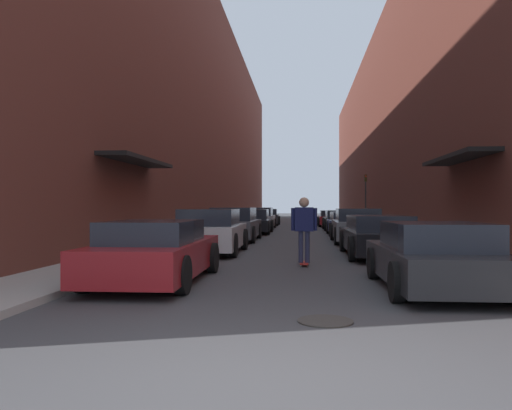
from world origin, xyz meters
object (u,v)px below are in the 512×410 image
at_px(parked_car_left_3, 252,222).
at_px(parked_car_left_0, 156,252).
at_px(parked_car_left_2, 235,225).
at_px(skateboarder, 304,224).
at_px(parked_car_right_2, 357,226).
at_px(parked_car_left_1, 211,232).
at_px(parked_car_right_3, 348,224).
at_px(parked_car_right_4, 340,220).
at_px(manhole_cover, 325,321).
at_px(traffic_light, 366,194).
at_px(parked_car_left_4, 260,219).
at_px(parked_car_right_1, 378,236).
at_px(parked_car_left_5, 267,217).
at_px(parked_car_right_0, 434,257).
at_px(parked_car_right_5, 332,218).

bearing_deg(parked_car_left_3, parked_car_left_0, -90.43).
relative_size(parked_car_left_2, skateboarder, 2.82).
bearing_deg(parked_car_right_2, parked_car_left_2, 172.73).
xyz_separation_m(parked_car_left_1, parked_car_right_3, (5.10, 10.04, -0.09)).
bearing_deg(parked_car_left_0, parked_car_right_4, 76.61).
distance_m(parked_car_left_2, skateboarder, 8.95).
bearing_deg(parked_car_left_1, parked_car_right_2, 44.55).
xyz_separation_m(parked_car_left_2, manhole_cover, (3.11, -14.40, -0.66)).
relative_size(parked_car_right_2, skateboarder, 2.69).
bearing_deg(traffic_light, manhole_cover, -98.17).
xyz_separation_m(parked_car_left_1, manhole_cover, (3.10, -8.86, -0.65)).
bearing_deg(parked_car_right_3, parked_car_right_2, -91.36).
relative_size(parked_car_left_4, parked_car_right_1, 0.92).
relative_size(parked_car_left_0, parked_car_right_1, 0.93).
height_order(parked_car_left_0, parked_car_right_2, parked_car_right_2).
bearing_deg(traffic_light, parked_car_left_5, 143.44).
xyz_separation_m(parked_car_left_4, parked_car_right_3, (5.01, -6.72, -0.08)).
relative_size(parked_car_left_2, parked_car_left_4, 1.06).
bearing_deg(parked_car_left_2, parked_car_right_0, -66.80).
bearing_deg(parked_car_right_4, parked_car_right_5, 91.36).
height_order(parked_car_left_2, parked_car_right_3, parked_car_left_2).
bearing_deg(parked_car_left_1, parked_car_left_3, 89.19).
relative_size(parked_car_right_0, parked_car_right_5, 0.93).
relative_size(parked_car_right_4, traffic_light, 1.27).
bearing_deg(skateboarder, parked_car_left_2, 108.70).
bearing_deg(parked_car_right_2, parked_car_right_4, 89.42).
relative_size(parked_car_left_1, parked_car_left_5, 0.93).
bearing_deg(parked_car_right_0, parked_car_right_4, 89.99).
distance_m(parked_car_left_1, parked_car_right_0, 8.12).
bearing_deg(parked_car_right_5, parked_car_left_5, 159.69).
bearing_deg(parked_car_left_1, parked_car_right_5, 76.68).
bearing_deg(parked_car_left_1, parked_car_right_0, -51.24).
bearing_deg(parked_car_left_5, manhole_cover, -84.63).
xyz_separation_m(parked_car_left_3, parked_car_right_5, (4.79, 9.66, -0.05)).
distance_m(parked_car_left_5, skateboarder, 25.78).
relative_size(parked_car_right_1, skateboarder, 2.87).
xyz_separation_m(parked_car_left_0, parked_car_right_0, (5.05, -0.48, -0.01)).
distance_m(parked_car_left_1, skateboarder, 4.11).
height_order(parked_car_right_3, manhole_cover, parked_car_right_3).
relative_size(parked_car_right_5, traffic_light, 1.29).
height_order(parked_car_right_2, skateboarder, skateboarder).
height_order(parked_car_left_1, parked_car_right_2, parked_car_left_1).
relative_size(parked_car_left_2, parked_car_right_3, 1.13).
xyz_separation_m(parked_car_left_0, parked_car_left_5, (0.10, 28.55, 0.03)).
relative_size(parked_car_left_4, parked_car_right_2, 0.99).
bearing_deg(parked_car_right_1, parked_car_right_4, 89.67).
relative_size(parked_car_left_2, parked_car_right_5, 1.08).
distance_m(parked_car_left_0, traffic_light, 24.57).
bearing_deg(parked_car_left_3, parked_car_right_1, -67.66).
distance_m(parked_car_left_3, parked_car_right_0, 18.26).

